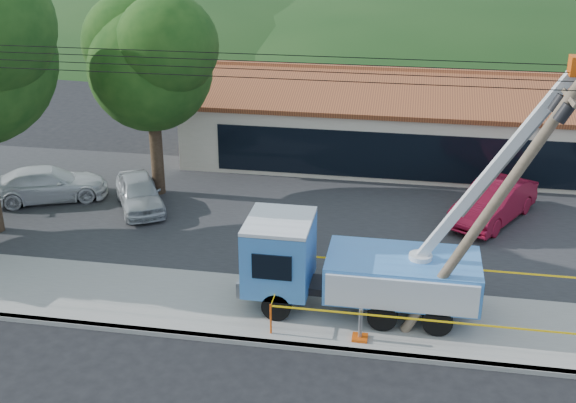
# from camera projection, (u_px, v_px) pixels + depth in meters

# --- Properties ---
(ground) EXTENTS (120.00, 120.00, 0.00)m
(ground) POSITION_uv_depth(u_px,v_px,m) (245.00, 388.00, 19.58)
(ground) COLOR black
(ground) RESTS_ON ground
(curb) EXTENTS (60.00, 0.25, 0.15)m
(curb) POSITION_uv_depth(u_px,v_px,m) (261.00, 343.00, 21.46)
(curb) COLOR gray
(curb) RESTS_ON ground
(sidewalk) EXTENTS (60.00, 4.00, 0.15)m
(sidewalk) POSITION_uv_depth(u_px,v_px,m) (273.00, 310.00, 23.19)
(sidewalk) COLOR gray
(sidewalk) RESTS_ON ground
(parking_lot) EXTENTS (60.00, 12.00, 0.10)m
(parking_lot) POSITION_uv_depth(u_px,v_px,m) (310.00, 213.00, 30.47)
(parking_lot) COLOR #28282B
(parking_lot) RESTS_ON ground
(strip_mall) EXTENTS (22.50, 8.53, 4.67)m
(strip_mall) POSITION_uv_depth(u_px,v_px,m) (412.00, 123.00, 36.38)
(strip_mall) COLOR beige
(strip_mall) RESTS_ON ground
(tree_lot) EXTENTS (6.30, 5.60, 8.94)m
(tree_lot) POSITION_uv_depth(u_px,v_px,m) (150.00, 57.00, 30.14)
(tree_lot) COLOR #332316
(tree_lot) RESTS_ON ground
(hill_west) EXTENTS (78.40, 56.00, 28.00)m
(hill_west) POSITION_uv_depth(u_px,v_px,m) (225.00, 34.00, 71.99)
(hill_west) COLOR #143312
(hill_west) RESTS_ON ground
(hill_center) EXTENTS (89.60, 64.00, 32.00)m
(hill_center) POSITION_uv_depth(u_px,v_px,m) (482.00, 42.00, 67.96)
(hill_center) COLOR #143312
(hill_center) RESTS_ON ground
(utility_truck) EXTENTS (9.61, 3.94, 8.33)m
(utility_truck) POSITION_uv_depth(u_px,v_px,m) (353.00, 265.00, 22.57)
(utility_truck) COLOR black
(utility_truck) RESTS_ON ground
(leaning_pole) EXTENTS (4.36, 1.68, 8.21)m
(leaning_pole) POSITION_uv_depth(u_px,v_px,m) (497.00, 200.00, 19.88)
(leaning_pole) COLOR brown
(leaning_pole) RESTS_ON ground
(caution_tape) EXTENTS (10.50, 3.46, 1.00)m
(caution_tape) POSITION_uv_depth(u_px,v_px,m) (447.00, 299.00, 22.23)
(caution_tape) COLOR #D84A0B
(caution_tape) RESTS_ON ground
(car_silver) EXTENTS (3.54, 4.50, 1.44)m
(car_silver) POSITION_uv_depth(u_px,v_px,m) (141.00, 210.00, 30.86)
(car_silver) COLOR #B1B5B9
(car_silver) RESTS_ON ground
(car_red) EXTENTS (3.98, 5.21, 1.65)m
(car_red) POSITION_uv_depth(u_px,v_px,m) (491.00, 223.00, 29.69)
(car_red) COLOR maroon
(car_red) RESTS_ON ground
(car_white) EXTENTS (5.41, 3.93, 1.46)m
(car_white) POSITION_uv_depth(u_px,v_px,m) (50.00, 201.00, 31.77)
(car_white) COLOR silver
(car_white) RESTS_ON ground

